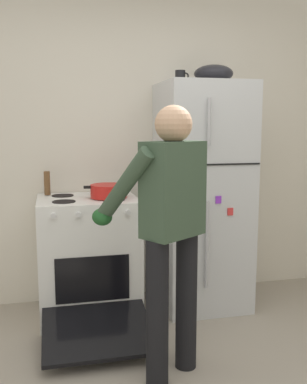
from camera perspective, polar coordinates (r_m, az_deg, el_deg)
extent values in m
cube|color=silver|center=(3.83, -2.55, 6.54)|extent=(6.00, 0.10, 2.70)
cube|color=silver|center=(3.64, 6.28, -0.56)|extent=(0.68, 0.68, 1.82)
cube|color=black|center=(3.28, 8.36, 3.54)|extent=(0.67, 0.01, 0.01)
cylinder|color=#B7B7BC|center=(3.34, 6.90, -6.84)|extent=(0.02, 0.02, 0.66)
cylinder|color=#B7B7BC|center=(3.22, 7.19, 8.99)|extent=(0.02, 0.02, 0.34)
cube|color=purple|center=(3.32, 8.39, -1.00)|extent=(0.04, 0.01, 0.06)
cube|color=red|center=(3.37, 9.90, -2.52)|extent=(0.04, 0.01, 0.06)
cube|color=green|center=(3.26, 5.53, -1.39)|extent=(0.04, 0.01, 0.06)
cube|color=white|center=(3.55, -8.38, -8.22)|extent=(0.76, 0.64, 0.93)
cube|color=black|center=(3.26, -7.86, -11.10)|extent=(0.53, 0.01, 0.34)
cylinder|color=black|center=(3.29, -11.51, -1.22)|extent=(0.17, 0.17, 0.01)
cylinder|color=black|center=(3.32, -5.21, -1.00)|extent=(0.17, 0.17, 0.01)
cylinder|color=black|center=(3.57, -11.66, -0.46)|extent=(0.17, 0.17, 0.01)
cylinder|color=black|center=(3.60, -5.85, -0.25)|extent=(0.17, 0.17, 0.01)
cylinder|color=silver|center=(3.11, -12.80, -3.00)|extent=(0.04, 0.03, 0.04)
cylinder|color=silver|center=(3.12, -9.67, -2.89)|extent=(0.04, 0.03, 0.04)
cylinder|color=silver|center=(3.13, -6.38, -2.76)|extent=(0.04, 0.03, 0.04)
cylinder|color=silver|center=(3.16, -3.31, -2.64)|extent=(0.04, 0.03, 0.04)
cube|color=black|center=(3.10, -7.23, -17.33)|extent=(0.72, 0.59, 0.14)
cylinder|color=black|center=(2.59, 0.49, -15.43)|extent=(0.13, 0.13, 0.86)
cylinder|color=black|center=(2.78, 4.26, -13.81)|extent=(0.13, 0.13, 0.86)
cube|color=#384C38|center=(2.49, 2.55, 0.36)|extent=(0.41, 0.36, 0.54)
sphere|color=tan|center=(2.47, 2.60, 8.77)|extent=(0.21, 0.21, 0.21)
sphere|color=#2D2D2D|center=(2.47, 2.60, 7.92)|extent=(0.15, 0.15, 0.15)
cylinder|color=#384C38|center=(2.48, -3.86, 0.72)|extent=(0.32, 0.43, 0.47)
cylinder|color=#384C38|center=(2.77, 2.24, 1.55)|extent=(0.32, 0.43, 0.47)
ellipsoid|color=#1E5123|center=(2.66, -6.65, -3.21)|extent=(0.12, 0.18, 0.10)
ellipsoid|color=#1E5123|center=(2.93, -0.63, -2.07)|extent=(0.12, 0.18, 0.10)
cylinder|color=red|center=(3.40, -5.82, 0.13)|extent=(0.28, 0.28, 0.10)
cube|color=black|center=(3.38, -8.59, 0.62)|extent=(0.05, 0.03, 0.02)
cube|color=black|center=(3.42, -3.09, 0.80)|extent=(0.05, 0.03, 0.02)
cylinder|color=black|center=(3.61, 3.47, 14.68)|extent=(0.08, 0.08, 0.10)
torus|color=black|center=(3.62, 4.16, 14.72)|extent=(0.06, 0.01, 0.06)
cylinder|color=brown|center=(3.62, -13.59, 1.13)|extent=(0.05, 0.05, 0.19)
ellipsoid|color=black|center=(3.64, 7.77, 14.90)|extent=(0.31, 0.31, 0.14)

